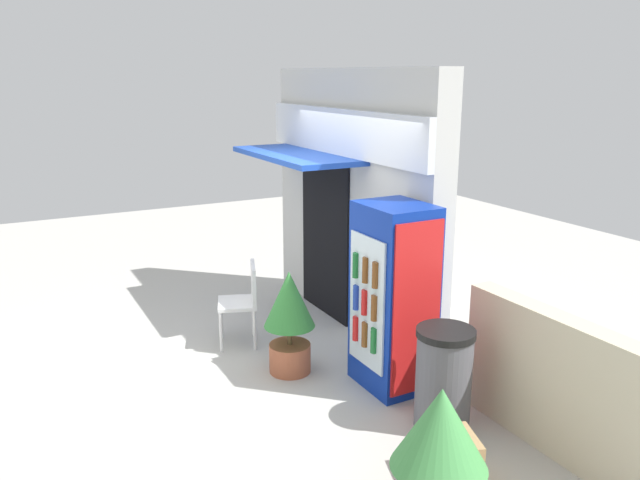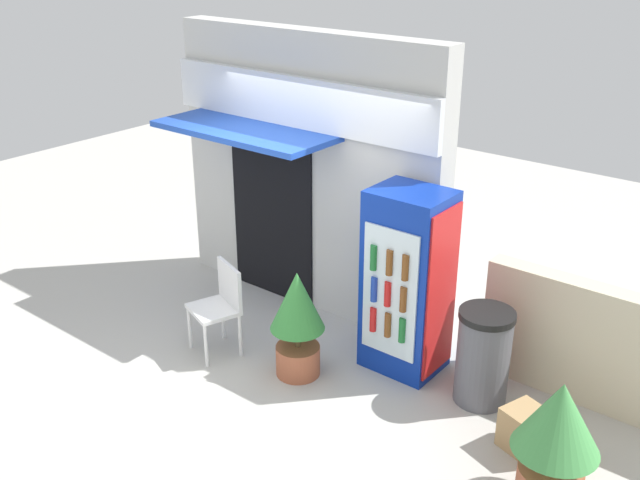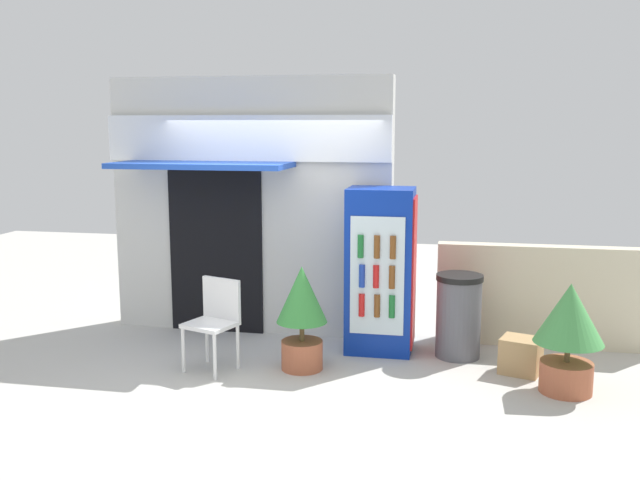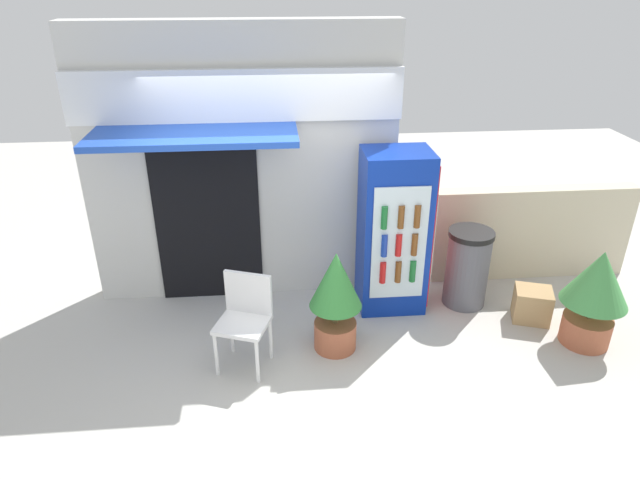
% 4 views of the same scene
% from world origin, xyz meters
% --- Properties ---
extents(ground, '(16.00, 16.00, 0.00)m').
position_xyz_m(ground, '(0.00, 0.00, 0.00)').
color(ground, beige).
extents(storefront_building, '(3.33, 1.09, 2.99)m').
position_xyz_m(storefront_building, '(-0.34, 1.44, 1.54)').
color(storefront_building, silver).
rests_on(storefront_building, ground).
extents(drink_cooler, '(0.73, 0.63, 1.79)m').
position_xyz_m(drink_cooler, '(1.27, 0.97, 0.89)').
color(drink_cooler, '#0C2D9E').
rests_on(drink_cooler, ground).
extents(plastic_chair, '(0.57, 0.55, 0.92)m').
position_xyz_m(plastic_chair, '(-0.30, 0.07, 0.54)').
color(plastic_chair, white).
rests_on(plastic_chair, ground).
extents(potted_plant_near_shop, '(0.51, 0.51, 1.06)m').
position_xyz_m(potted_plant_near_shop, '(0.57, 0.22, 0.62)').
color(potted_plant_near_shop, '#AD5B3D').
rests_on(potted_plant_near_shop, ground).
extents(potted_plant_curbside, '(0.63, 0.63, 1.03)m').
position_xyz_m(potted_plant_curbside, '(3.10, 0.08, 0.61)').
color(potted_plant_curbside, '#AD5B3D').
rests_on(potted_plant_curbside, ground).
extents(trash_bin, '(0.49, 0.49, 0.89)m').
position_xyz_m(trash_bin, '(2.11, 0.92, 0.45)').
color(trash_bin, '#595960').
rests_on(trash_bin, ground).
extents(stone_boundary_wall, '(2.42, 0.21, 1.13)m').
position_xyz_m(stone_boundary_wall, '(3.07, 1.49, 0.57)').
color(stone_boundary_wall, beige).
rests_on(stone_boundary_wall, ground).
extents(cardboard_box, '(0.46, 0.43, 0.36)m').
position_xyz_m(cardboard_box, '(2.73, 0.53, 0.18)').
color(cardboard_box, tan).
rests_on(cardboard_box, ground).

